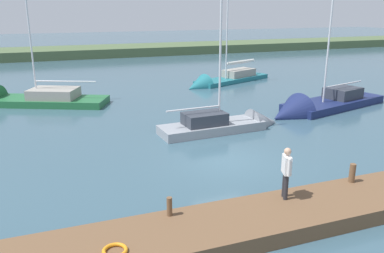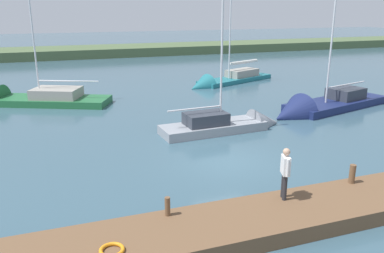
{
  "view_description": "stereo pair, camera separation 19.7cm",
  "coord_description": "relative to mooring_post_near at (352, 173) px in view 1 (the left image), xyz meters",
  "views": [
    {
      "loc": [
        7.2,
        14.87,
        6.5
      ],
      "look_at": [
        1.87,
        0.63,
        1.95
      ],
      "focal_mm": 37.2,
      "sensor_mm": 36.0,
      "label": 1
    },
    {
      "loc": [
        7.02,
        14.94,
        6.5
      ],
      "look_at": [
        1.87,
        0.63,
        1.95
      ],
      "focal_mm": 37.2,
      "sensor_mm": 36.0,
      "label": 2
    }
  ],
  "objects": [
    {
      "name": "far_shoreline",
      "position": [
        2.73,
        -47.5,
        -0.86
      ],
      "size": [
        180.0,
        8.0,
        2.4
      ],
      "primitive_type": "cube",
      "color": "#4C603D",
      "rests_on": "ground_plane"
    },
    {
      "name": "person_on_dock",
      "position": [
        2.94,
        0.22,
        0.67
      ],
      "size": [
        0.36,
        0.63,
        1.74
      ],
      "rotation": [
        0.0,
        0.0,
        5.95
      ],
      "color": "#28282D",
      "rests_on": "dock_pier"
    },
    {
      "name": "mooring_post_near",
      "position": [
        0.0,
        0.0,
        0.0
      ],
      "size": [
        0.21,
        0.21,
        0.69
      ],
      "primitive_type": "cylinder",
      "color": "brown",
      "rests_on": "dock_pier"
    },
    {
      "name": "mooring_post_far",
      "position": [
        6.82,
        0.0,
        -0.05
      ],
      "size": [
        0.17,
        0.17,
        0.59
      ],
      "primitive_type": "cylinder",
      "color": "brown",
      "rests_on": "dock_pier"
    },
    {
      "name": "sailboat_far_right",
      "position": [
        -6.5,
        -10.59,
        -0.69
      ],
      "size": [
        10.17,
        5.07,
        9.93
      ],
      "rotation": [
        0.0,
        0.0,
        0.27
      ],
      "color": "navy",
      "rests_on": "ground_plane"
    },
    {
      "name": "sailboat_mid_channel",
      "position": [
        0.54,
        -8.83,
        -0.66
      ],
      "size": [
        7.19,
        2.29,
        7.9
      ],
      "rotation": [
        0.0,
        0.0,
        3.2
      ],
      "color": "gray",
      "rests_on": "ground_plane"
    },
    {
      "name": "sailboat_inner_slip",
      "position": [
        11.5,
        -19.39,
        -0.73
      ],
      "size": [
        10.08,
        6.5,
        10.93
      ],
      "rotation": [
        0.0,
        0.0,
        -0.43
      ],
      "color": "#236638",
      "rests_on": "ground_plane"
    },
    {
      "name": "life_ring_buoy",
      "position": [
        8.69,
        1.31,
        -0.29
      ],
      "size": [
        0.66,
        0.66,
        0.1
      ],
      "primitive_type": "torus",
      "color": "orange",
      "rests_on": "dock_pier"
    },
    {
      "name": "dock_pier",
      "position": [
        2.73,
        0.83,
        -0.6
      ],
      "size": [
        27.26,
        2.38,
        0.52
      ],
      "primitive_type": "cube",
      "color": "brown",
      "rests_on": "ground_plane"
    },
    {
      "name": "ground_plane",
      "position": [
        2.73,
        -4.64,
        -0.86
      ],
      "size": [
        200.0,
        200.0,
        0.0
      ],
      "primitive_type": "plane",
      "color": "#385666"
    },
    {
      "name": "sailboat_behind_pier",
      "position": [
        -4.83,
        -21.71,
        -0.7
      ],
      "size": [
        9.47,
        5.58,
        9.91
      ],
      "rotation": [
        0.0,
        0.0,
        0.4
      ],
      "color": "#1E6B75",
      "rests_on": "ground_plane"
    }
  ]
}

